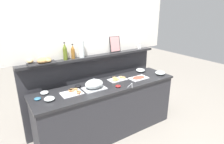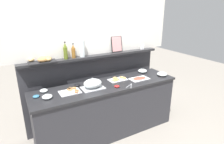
% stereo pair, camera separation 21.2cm
% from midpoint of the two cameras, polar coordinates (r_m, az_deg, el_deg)
% --- Properties ---
extents(ground_plane, '(12.00, 12.00, 0.00)m').
position_cam_midpoint_polar(ground_plane, '(3.92, -3.98, -13.12)').
color(ground_plane, gray).
extents(buffet_counter, '(2.40, 0.63, 0.91)m').
position_cam_midpoint_polar(buffet_counter, '(3.23, 0.51, -11.24)').
color(buffet_counter, '#2D2D33').
rests_on(buffet_counter, ground_plane).
extents(back_ledge_unit, '(2.52, 0.22, 1.30)m').
position_cam_midpoint_polar(back_ledge_unit, '(3.51, -3.47, -4.46)').
color(back_ledge_unit, '#2D2D33').
rests_on(back_ledge_unit, ground_plane).
extents(upper_wall_panel, '(3.12, 0.08, 1.30)m').
position_cam_midpoint_polar(upper_wall_panel, '(3.25, -4.12, 16.68)').
color(upper_wall_panel, white).
rests_on(upper_wall_panel, back_ledge_unit).
extents(sandwich_platter_front, '(0.30, 0.22, 0.04)m').
position_cam_midpoint_polar(sandwich_platter_front, '(2.81, -10.29, -5.78)').
color(sandwich_platter_front, silver).
rests_on(sandwich_platter_front, buffet_counter).
extents(sandwich_platter_rear, '(0.31, 0.19, 0.04)m').
position_cam_midpoint_polar(sandwich_platter_rear, '(3.21, 3.67, -2.25)').
color(sandwich_platter_rear, silver).
rests_on(sandwich_platter_rear, buffet_counter).
extents(cold_cuts_platter, '(0.34, 0.20, 0.02)m').
position_cam_midpoint_polar(cold_cuts_platter, '(3.30, 10.13, -1.99)').
color(cold_cuts_platter, white).
rests_on(cold_cuts_platter, buffet_counter).
extents(serving_cloche, '(0.34, 0.24, 0.17)m').
position_cam_midpoint_polar(serving_cloche, '(2.87, -3.78, -3.63)').
color(serving_cloche, '#B7BABF').
rests_on(serving_cloche, buffet_counter).
extents(glass_bowl_large, '(0.14, 0.14, 0.06)m').
position_cam_midpoint_polar(glass_bowl_large, '(2.68, -16.97, -7.28)').
color(glass_bowl_large, silver).
rests_on(glass_bowl_large, buffet_counter).
extents(glass_bowl_medium, '(0.18, 0.18, 0.07)m').
position_cam_midpoint_polar(glass_bowl_medium, '(3.54, 16.64, -0.66)').
color(glass_bowl_medium, silver).
rests_on(glass_bowl_medium, buffet_counter).
extents(glass_bowl_small, '(0.17, 0.17, 0.07)m').
position_cam_midpoint_polar(glass_bowl_small, '(3.64, 10.89, 0.29)').
color(glass_bowl_small, silver).
rests_on(glass_bowl_small, buffet_counter).
extents(glass_bowl_extra, '(0.11, 0.11, 0.05)m').
position_cam_midpoint_polar(glass_bowl_extra, '(2.90, -18.09, -5.45)').
color(glass_bowl_extra, silver).
rests_on(glass_bowl_extra, buffet_counter).
extents(condiment_bowl_red, '(0.08, 0.08, 0.03)m').
position_cam_midpoint_polar(condiment_bowl_red, '(2.93, 3.58, -4.38)').
color(condiment_bowl_red, red).
rests_on(condiment_bowl_red, buffet_counter).
extents(condiment_bowl_cream, '(0.09, 0.09, 0.03)m').
position_cam_midpoint_polar(condiment_bowl_cream, '(2.76, -20.06, -6.99)').
color(condiment_bowl_cream, teal).
rests_on(condiment_bowl_cream, buffet_counter).
extents(condiment_bowl_dark, '(0.10, 0.10, 0.03)m').
position_cam_midpoint_polar(condiment_bowl_dark, '(2.99, -8.54, -3.97)').
color(condiment_bowl_dark, black).
rests_on(condiment_bowl_dark, buffet_counter).
extents(serving_tongs, '(0.17, 0.15, 0.01)m').
position_cam_midpoint_polar(serving_tongs, '(2.99, 7.56, -4.21)').
color(serving_tongs, '#B7BABF').
rests_on(serving_tongs, buffet_counter).
extents(olive_oil_bottle, '(0.06, 0.06, 0.28)m').
position_cam_midpoint_polar(olive_oil_bottle, '(3.03, -12.03, 6.14)').
color(olive_oil_bottle, '#56661E').
rests_on(olive_oil_bottle, back_ledge_unit).
extents(vinegar_bottle_amber, '(0.06, 0.06, 0.24)m').
position_cam_midpoint_polar(vinegar_bottle_amber, '(3.08, -9.72, 6.15)').
color(vinegar_bottle_amber, '#8E5B23').
rests_on(vinegar_bottle_amber, back_ledge_unit).
extents(salt_shaker, '(0.03, 0.03, 0.09)m').
position_cam_midpoint_polar(salt_shaker, '(3.77, 10.54, 7.44)').
color(salt_shaker, white).
rests_on(salt_shaker, back_ledge_unit).
extents(pepper_shaker, '(0.03, 0.03, 0.09)m').
position_cam_midpoint_polar(pepper_shaker, '(3.80, 11.06, 7.49)').
color(pepper_shaker, white).
rests_on(pepper_shaker, back_ledge_unit).
extents(bread_basket, '(0.40, 0.28, 0.08)m').
position_cam_midpoint_polar(bread_basket, '(2.98, -18.49, 3.61)').
color(bread_basket, black).
rests_on(bread_basket, back_ledge_unit).
extents(framed_picture, '(0.22, 0.07, 0.29)m').
position_cam_midpoint_polar(framed_picture, '(3.47, 3.20, 8.47)').
color(framed_picture, black).
rests_on(framed_picture, back_ledge_unit).
extents(water_carafe, '(0.09, 0.09, 0.28)m').
position_cam_midpoint_polar(water_carafe, '(3.12, -7.17, 7.09)').
color(water_carafe, silver).
rests_on(water_carafe, back_ledge_unit).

